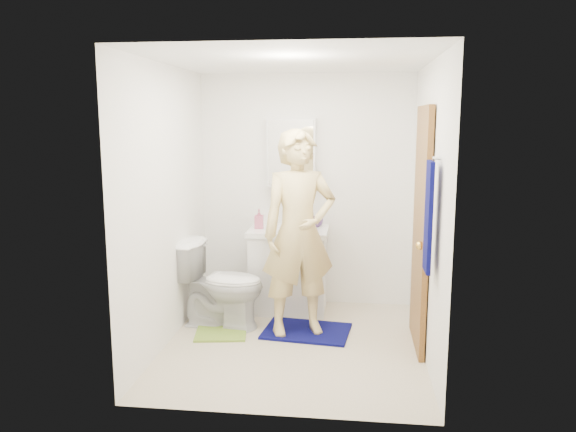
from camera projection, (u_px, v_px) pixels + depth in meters
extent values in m
cube|color=beige|center=(294.00, 346.00, 4.89)|extent=(2.20, 2.40, 0.02)
cube|color=white|center=(294.00, 59.00, 4.48)|extent=(2.20, 2.40, 0.02)
cube|color=white|center=(306.00, 191.00, 5.87)|extent=(2.20, 0.02, 2.40)
cube|color=white|center=(273.00, 239.00, 3.50)|extent=(2.20, 0.02, 2.40)
cube|color=white|center=(165.00, 206.00, 4.82)|extent=(0.02, 2.40, 2.40)
cube|color=white|center=(429.00, 211.00, 4.56)|extent=(0.02, 2.40, 2.40)
cube|color=white|center=(289.00, 272.00, 5.74)|extent=(0.75, 0.55, 0.80)
cube|color=white|center=(289.00, 231.00, 5.66)|extent=(0.79, 0.59, 0.05)
cylinder|color=white|center=(289.00, 230.00, 5.66)|extent=(0.40, 0.40, 0.03)
cylinder|color=silver|center=(291.00, 220.00, 5.83)|extent=(0.03, 0.03, 0.12)
cube|color=white|center=(291.00, 153.00, 5.75)|extent=(0.50, 0.12, 0.70)
cube|color=white|center=(291.00, 153.00, 5.69)|extent=(0.46, 0.01, 0.66)
cube|color=brown|center=(421.00, 229.00, 4.74)|extent=(0.05, 0.80, 2.05)
sphere|color=gold|center=(420.00, 246.00, 4.44)|extent=(0.07, 0.07, 0.07)
cube|color=#080A50|center=(429.00, 217.00, 4.00)|extent=(0.03, 0.24, 0.80)
cylinder|color=silver|center=(437.00, 158.00, 3.93)|extent=(0.06, 0.02, 0.02)
imported|color=white|center=(221.00, 284.00, 5.28)|extent=(0.85, 0.55, 0.82)
cube|color=#080A50|center=(307.00, 331.00, 5.17)|extent=(0.83, 0.64, 0.02)
cube|color=#81A737|center=(221.00, 333.00, 5.12)|extent=(0.51, 0.45, 0.02)
imported|color=#BC5877|center=(259.00, 219.00, 5.66)|extent=(0.09, 0.10, 0.20)
imported|color=#59397D|center=(317.00, 222.00, 5.75)|extent=(0.16, 0.16, 0.11)
imported|color=#DEC37C|center=(299.00, 233.00, 4.98)|extent=(0.78, 0.65, 1.84)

